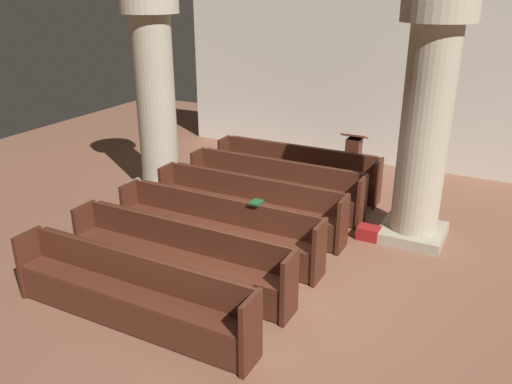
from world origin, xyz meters
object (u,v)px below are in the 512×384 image
(pew_row_5, at_px, (130,290))
(hymn_book, at_px, (256,202))
(kneeler_box_red, at_px, (368,233))
(pew_row_3, at_px, (217,226))
(pew_row_2, at_px, (249,203))
(pew_row_0, at_px, (296,167))
(pew_row_1, at_px, (274,183))
(pillar_far_side, at_px, (155,94))
(pew_row_4, at_px, (179,254))
(lectern, at_px, (353,162))
(pillar_aisle_side, at_px, (426,124))

(pew_row_5, bearing_deg, hymn_book, 75.67)
(hymn_book, distance_m, kneeler_box_red, 2.09)
(pew_row_3, xyz_separation_m, pew_row_5, (0.00, -2.01, 0.00))
(pew_row_2, relative_size, kneeler_box_red, 9.47)
(pew_row_3, height_order, hymn_book, hymn_book)
(pew_row_0, xyz_separation_m, kneeler_box_red, (1.91, -1.45, -0.38))
(pew_row_2, relative_size, pew_row_3, 1.00)
(pew_row_1, xyz_separation_m, pew_row_3, (0.00, -2.01, 0.00))
(pew_row_2, distance_m, pillar_far_side, 3.01)
(pew_row_0, height_order, pew_row_2, same)
(pew_row_4, bearing_deg, hymn_book, 64.83)
(pew_row_3, bearing_deg, pew_row_2, 90.00)
(pillar_far_side, bearing_deg, pew_row_2, -19.62)
(pew_row_4, bearing_deg, pew_row_5, -90.00)
(pew_row_4, distance_m, lectern, 5.02)
(pew_row_0, distance_m, lectern, 1.27)
(pew_row_4, xyz_separation_m, lectern, (0.87, 4.95, -0.03))
(pew_row_5, bearing_deg, pew_row_3, 90.00)
(pew_row_0, height_order, pew_row_4, same)
(hymn_book, height_order, kneeler_box_red, hymn_book)
(pew_row_5, relative_size, kneeler_box_red, 9.47)
(pillar_aisle_side, height_order, hymn_book, pillar_aisle_side)
(hymn_book, bearing_deg, lectern, 85.32)
(pew_row_5, relative_size, pillar_aisle_side, 0.91)
(pillar_far_side, bearing_deg, pew_row_3, -37.25)
(lectern, bearing_deg, kneeler_box_red, -66.27)
(pew_row_1, height_order, pillar_far_side, pillar_far_side)
(lectern, bearing_deg, pillar_far_side, -148.63)
(pew_row_2, height_order, lectern, lectern)
(pew_row_4, relative_size, hymn_book, 15.72)
(pew_row_0, distance_m, pillar_far_side, 3.08)
(pew_row_0, distance_m, pew_row_5, 5.03)
(pillar_aisle_side, relative_size, kneeler_box_red, 10.38)
(hymn_book, bearing_deg, pillar_far_side, 150.88)
(pew_row_4, bearing_deg, pew_row_0, 90.00)
(pew_row_0, xyz_separation_m, pew_row_5, (0.00, -5.03, 0.00))
(pew_row_0, relative_size, pew_row_1, 1.00)
(pew_row_4, height_order, hymn_book, hymn_book)
(pew_row_4, relative_size, pillar_far_side, 0.91)
(pew_row_2, relative_size, pillar_far_side, 0.91)
(pillar_far_side, bearing_deg, pew_row_4, -49.35)
(pew_row_1, bearing_deg, hymn_book, -72.80)
(pew_row_5, height_order, kneeler_box_red, pew_row_5)
(pew_row_1, relative_size, pillar_aisle_side, 0.91)
(pew_row_3, bearing_deg, pew_row_1, 90.00)
(pew_row_1, distance_m, pew_row_4, 3.02)
(hymn_book, bearing_deg, kneeler_box_red, 45.51)
(pillar_aisle_side, bearing_deg, pillar_far_side, -179.45)
(pillar_aisle_side, bearing_deg, pew_row_0, 157.04)
(pew_row_0, xyz_separation_m, hymn_book, (0.56, -2.83, 0.42))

